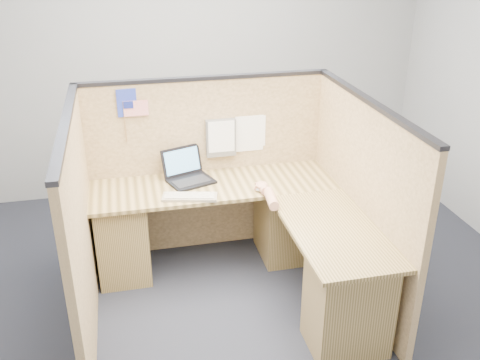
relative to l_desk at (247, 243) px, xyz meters
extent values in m
plane|color=black|center=(-0.18, -0.29, -0.39)|extent=(5.00, 5.00, 0.00)
plane|color=#979A9C|center=(-0.18, 1.96, 1.01)|extent=(5.00, 0.00, 5.00)
cube|color=olive|center=(-0.18, 0.71, 0.36)|extent=(2.05, 0.05, 1.50)
cube|color=#232328|center=(-0.18, 0.71, 1.12)|extent=(2.05, 0.06, 0.03)
cube|color=olive|center=(-1.18, -0.19, 0.36)|extent=(0.05, 1.80, 1.50)
cube|color=#232328|center=(-1.18, -0.19, 1.12)|extent=(0.06, 1.80, 0.03)
cube|color=olive|center=(0.82, -0.19, 0.36)|extent=(0.05, 1.80, 1.50)
cube|color=#232328|center=(0.82, -0.19, 1.12)|extent=(0.06, 1.80, 0.03)
cube|color=brown|center=(-0.18, 0.39, 0.32)|extent=(1.95, 0.60, 0.03)
cube|color=brown|center=(0.49, -0.49, 0.32)|extent=(0.60, 1.15, 0.03)
cube|color=brown|center=(-0.93, 0.39, -0.04)|extent=(0.40, 0.50, 0.70)
cube|color=brown|center=(0.42, 0.39, -0.04)|extent=(0.40, 0.50, 0.70)
cube|color=brown|center=(0.49, -0.81, -0.04)|extent=(0.50, 0.40, 0.70)
cube|color=black|center=(-0.35, 0.47, 0.35)|extent=(0.41, 0.36, 0.02)
cube|color=black|center=(-0.35, 0.63, 0.47)|extent=(0.35, 0.18, 0.23)
cube|color=teal|center=(-0.35, 0.62, 0.47)|extent=(0.30, 0.15, 0.19)
cube|color=gray|center=(-0.40, 0.19, 0.35)|extent=(0.44, 0.23, 0.02)
cube|color=silver|center=(-0.40, 0.19, 0.36)|extent=(0.39, 0.20, 0.01)
ellipsoid|color=silver|center=(0.16, 0.19, 0.36)|extent=(0.12, 0.07, 0.05)
ellipsoid|color=tan|center=(0.16, 0.18, 0.39)|extent=(0.09, 0.12, 0.05)
cylinder|color=tan|center=(0.17, 0.13, 0.37)|extent=(0.07, 0.05, 0.07)
cylinder|color=tan|center=(0.18, -0.02, 0.37)|extent=(0.10, 0.28, 0.08)
cube|color=#2334A1|center=(-0.80, 0.68, 0.97)|extent=(0.17, 0.02, 0.22)
cylinder|color=olive|center=(-0.83, 0.67, 0.82)|extent=(0.01, 0.01, 0.33)
cube|color=red|center=(-0.74, 0.67, 0.92)|extent=(0.19, 0.00, 0.12)
cube|color=navy|center=(-0.79, 0.67, 0.96)|extent=(0.08, 0.00, 0.06)
cube|color=slate|center=(-0.07, 0.66, 0.63)|extent=(0.25, 0.05, 0.32)
cube|color=white|center=(-0.07, 0.63, 0.65)|extent=(0.22, 0.01, 0.27)
cube|color=white|center=(0.18, 0.68, 0.64)|extent=(0.24, 0.01, 0.31)
cube|color=white|center=(0.21, 0.68, 0.65)|extent=(0.21, 0.01, 0.27)
camera|label=1|loc=(-0.83, -3.42, 2.17)|focal=40.00mm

